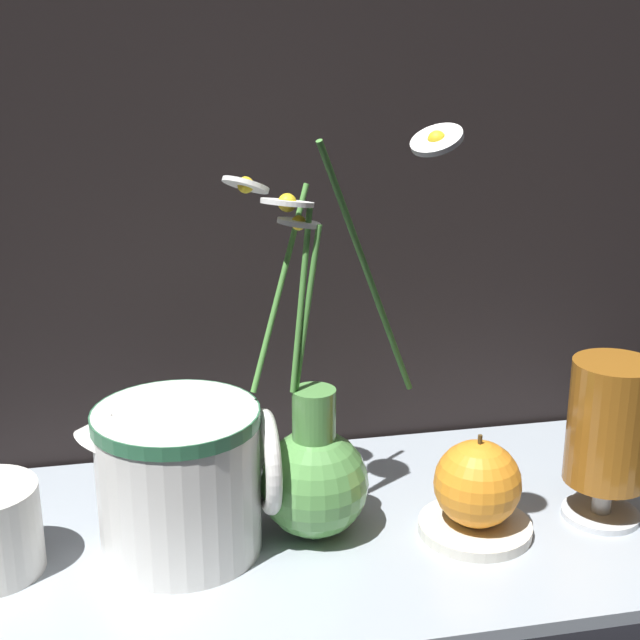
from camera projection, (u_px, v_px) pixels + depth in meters
ground_plane at (323, 538)px, 0.82m from camera, size 6.00×6.00×0.00m
shelf at (323, 532)px, 0.82m from camera, size 0.71×0.35×0.01m
vase_with_flowers at (314, 466)px, 0.78m from camera, size 0.17×0.20×0.37m
ceramic_pitcher at (181, 474)px, 0.76m from camera, size 0.17×0.14×0.14m
tea_glass at (610, 427)px, 0.80m from camera, size 0.08×0.08×0.15m
saucer_plate at (475, 527)px, 0.80m from camera, size 0.10×0.10×0.01m
orange_fruit at (477, 484)px, 0.79m from camera, size 0.08×0.08×0.09m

